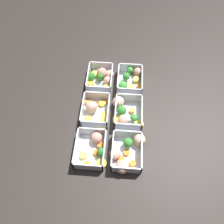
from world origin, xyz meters
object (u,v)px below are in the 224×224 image
at_px(container_near_right, 130,79).
at_px(container_near_center, 125,112).
at_px(container_far_left, 94,148).
at_px(container_far_center, 95,111).
at_px(container_near_left, 127,152).
at_px(container_far_right, 101,78).

bearing_deg(container_near_right, container_near_center, 174.94).
relative_size(container_far_left, container_far_center, 0.92).
xyz_separation_m(container_near_left, container_far_left, (0.01, 0.13, -0.00)).
bearing_deg(container_far_center, container_near_right, -37.85).
bearing_deg(container_far_right, container_far_left, -178.64).
distance_m(container_near_center, container_far_center, 0.12).
distance_m(container_far_left, container_far_center, 0.17).
bearing_deg(container_near_left, container_far_left, 86.00).
relative_size(container_near_left, container_far_right, 1.20).
height_order(container_near_left, container_far_center, same).
relative_size(container_near_left, container_near_center, 1.14).
height_order(container_far_left, container_far_right, same).
relative_size(container_near_center, container_far_left, 1.03).
xyz_separation_m(container_far_left, container_far_center, (0.17, 0.01, -0.00)).
bearing_deg(container_far_left, container_far_right, 1.36).
relative_size(container_far_left, container_far_right, 1.02).
height_order(container_near_center, container_far_right, same).
xyz_separation_m(container_near_left, container_far_right, (0.35, 0.13, -0.00)).
xyz_separation_m(container_near_left, container_far_center, (0.17, 0.14, -0.00)).
xyz_separation_m(container_near_left, container_near_center, (0.17, 0.02, -0.00)).
bearing_deg(container_near_center, container_far_left, 146.22).
xyz_separation_m(container_near_right, container_far_right, (-0.00, 0.13, 0.00)).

